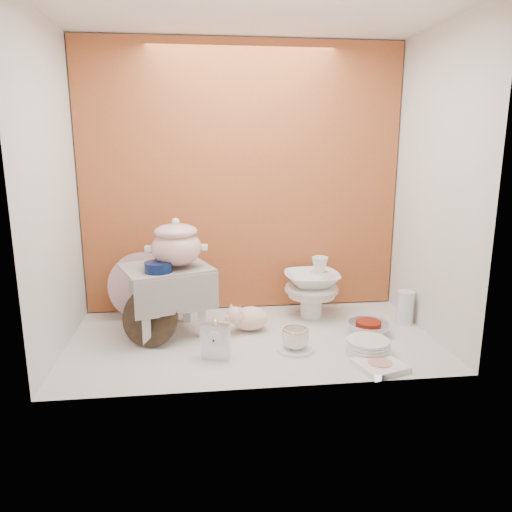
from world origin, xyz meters
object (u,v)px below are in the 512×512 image
at_px(step_stool, 167,300).
at_px(gold_rim_teacup, 295,338).
at_px(dinner_plate_stack, 368,347).
at_px(porcelain_tower, 312,287).
at_px(plush_pig, 250,318).
at_px(floral_platter, 143,286).
at_px(soup_tureen, 176,243).
at_px(mantel_clock, 216,340).
at_px(crystal_bowl, 368,328).
at_px(blue_white_vase, 149,296).

bearing_deg(step_stool, gold_rim_teacup, -46.12).
bearing_deg(dinner_plate_stack, porcelain_tower, 105.56).
bearing_deg(porcelain_tower, plush_pig, -154.88).
relative_size(step_stool, floral_platter, 1.11).
relative_size(floral_platter, porcelain_tower, 1.08).
relative_size(floral_platter, dinner_plate_stack, 1.77).
distance_m(step_stool, soup_tureen, 0.31).
xyz_separation_m(floral_platter, mantel_clock, (0.38, -0.59, -0.09)).
distance_m(soup_tureen, plush_pig, 0.55).
bearing_deg(crystal_bowl, porcelain_tower, 128.17).
relative_size(floral_platter, plush_pig, 1.59).
distance_m(mantel_clock, plush_pig, 0.37).
height_order(soup_tureen, dinner_plate_stack, soup_tureen).
height_order(step_stool, soup_tureen, soup_tureen).
relative_size(blue_white_vase, plush_pig, 1.06).
xyz_separation_m(dinner_plate_stack, crystal_bowl, (0.08, 0.23, -0.01)).
distance_m(floral_platter, plush_pig, 0.64).
bearing_deg(dinner_plate_stack, plush_pig, 145.19).
distance_m(step_stool, porcelain_tower, 0.80).
bearing_deg(dinner_plate_stack, blue_white_vase, 149.52).
height_order(soup_tureen, floral_platter, soup_tureen).
xyz_separation_m(mantel_clock, crystal_bowl, (0.78, 0.20, -0.06)).
relative_size(soup_tureen, gold_rim_teacup, 2.25).
bearing_deg(soup_tureen, dinner_plate_stack, -21.58).
bearing_deg(crystal_bowl, blue_white_vase, 161.19).
bearing_deg(soup_tureen, crystal_bowl, -6.81).
distance_m(mantel_clock, gold_rim_teacup, 0.38).
height_order(step_stool, plush_pig, step_stool).
distance_m(floral_platter, crystal_bowl, 1.23).
bearing_deg(floral_platter, gold_rim_teacup, -35.94).
bearing_deg(blue_white_vase, dinner_plate_stack, -30.48).
height_order(blue_white_vase, mantel_clock, blue_white_vase).
height_order(blue_white_vase, plush_pig, blue_white_vase).
height_order(blue_white_vase, gold_rim_teacup, blue_white_vase).
xyz_separation_m(blue_white_vase, crystal_bowl, (1.13, -0.38, -0.09)).
bearing_deg(soup_tureen, blue_white_vase, 122.68).
relative_size(floral_platter, blue_white_vase, 1.50).
xyz_separation_m(blue_white_vase, porcelain_tower, (0.90, -0.09, 0.05)).
bearing_deg(blue_white_vase, gold_rim_teacup, -36.55).
bearing_deg(mantel_clock, step_stool, 142.43).
distance_m(step_stool, crystal_bowl, 1.03).
bearing_deg(blue_white_vase, mantel_clock, -59.22).
bearing_deg(crystal_bowl, step_stool, 172.02).
xyz_separation_m(step_stool, plush_pig, (0.42, -0.02, -0.11)).
bearing_deg(crystal_bowl, soup_tureen, 173.19).
height_order(soup_tureen, gold_rim_teacup, soup_tureen).
distance_m(plush_pig, dinner_plate_stack, 0.62).
bearing_deg(gold_rim_teacup, porcelain_tower, 67.98).
relative_size(soup_tureen, blue_white_vase, 1.16).
bearing_deg(gold_rim_teacup, floral_platter, 144.06).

